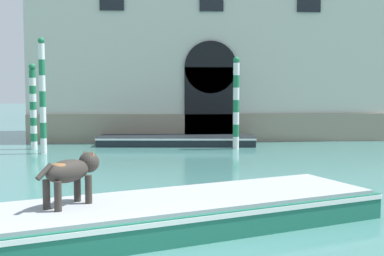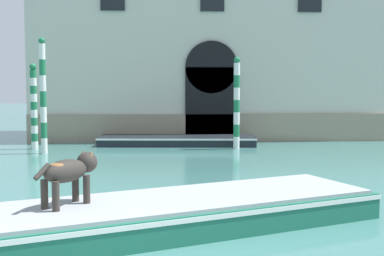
% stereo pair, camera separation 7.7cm
% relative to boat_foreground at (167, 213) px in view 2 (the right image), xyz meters
% --- Properties ---
extents(boat_foreground, '(8.14, 5.03, 0.54)m').
position_rel_boat_foreground_xyz_m(boat_foreground, '(0.00, 0.00, 0.00)').
color(boat_foreground, '#1E6651').
rests_on(boat_foreground, ground_plane).
extents(dog_on_deck, '(0.91, 1.12, 0.88)m').
position_rel_boat_foreground_xyz_m(dog_on_deck, '(-1.63, -0.38, 0.83)').
color(dog_on_deck, '#332D28').
rests_on(dog_on_deck, boat_foreground).
extents(boat_moored_near_palazzo, '(6.50, 2.03, 0.38)m').
position_rel_boat_foreground_xyz_m(boat_moored_near_palazzo, '(0.55, 12.54, -0.09)').
color(boat_moored_near_palazzo, black).
rests_on(boat_moored_near_palazzo, ground_plane).
extents(mooring_pole_0, '(0.26, 0.26, 3.31)m').
position_rel_boat_foreground_xyz_m(mooring_pole_0, '(-4.99, 11.59, 1.39)').
color(mooring_pole_0, white).
rests_on(mooring_pole_0, ground_plane).
extents(mooring_pole_1, '(0.25, 0.25, 3.56)m').
position_rel_boat_foreground_xyz_m(mooring_pole_1, '(2.83, 11.22, 1.51)').
color(mooring_pole_1, white).
rests_on(mooring_pole_1, ground_plane).
extents(mooring_pole_2, '(0.23, 0.23, 4.18)m').
position_rel_boat_foreground_xyz_m(mooring_pole_2, '(-4.34, 10.24, 1.82)').
color(mooring_pole_2, white).
rests_on(mooring_pole_2, ground_plane).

